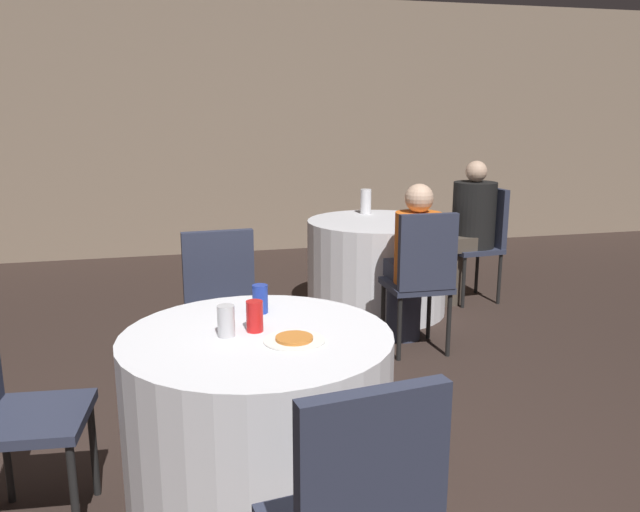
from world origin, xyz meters
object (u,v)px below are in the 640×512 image
(chair_far_east, at_px, (483,234))
(table_far, at_px, (376,266))
(pizza_plate_near, at_px, (294,339))
(chair_near_west, at_px, (1,390))
(person_orange_shirt, at_px, (412,266))
(person_black_shirt, at_px, (466,230))
(chair_near_north, at_px, (222,305))
(table_near, at_px, (259,422))
(chair_far_south, at_px, (422,271))
(soda_can_silver, at_px, (226,321))
(soda_can_red, at_px, (255,316))
(soda_can_blue, at_px, (260,299))
(bottle_far, at_px, (366,201))

(chair_far_east, bearing_deg, table_far, 90.00)
(pizza_plate_near, bearing_deg, chair_far_east, 50.05)
(chair_near_west, height_order, person_orange_shirt, person_orange_shirt)
(chair_near_west, bearing_deg, person_black_shirt, 132.72)
(chair_far_east, distance_m, person_black_shirt, 0.17)
(chair_near_west, xyz_separation_m, chair_near_north, (0.88, 0.86, 0.00))
(table_near, relative_size, chair_far_south, 1.10)
(person_black_shirt, bearing_deg, soda_can_silver, 132.62)
(chair_near_north, xyz_separation_m, chair_far_east, (2.31, 1.48, 0.00))
(person_black_shirt, xyz_separation_m, soda_can_red, (-2.09, -2.38, 0.19))
(table_near, height_order, chair_far_south, chair_far_south)
(pizza_plate_near, bearing_deg, soda_can_blue, 101.39)
(chair_near_west, bearing_deg, soda_can_blue, 105.11)
(table_far, height_order, chair_near_north, chair_near_north)
(chair_far_south, bearing_deg, bottle_far, 89.86)
(table_far, xyz_separation_m, soda_can_red, (-1.28, -2.31, 0.43))
(person_black_shirt, bearing_deg, chair_near_west, 122.61)
(soda_can_blue, bearing_deg, bottle_far, 62.91)
(bottle_far, bearing_deg, table_far, -91.79)
(pizza_plate_near, xyz_separation_m, bottle_far, (1.17, 2.79, 0.10))
(chair_far_south, distance_m, bottle_far, 1.34)
(chair_far_east, height_order, person_orange_shirt, person_orange_shirt)
(table_far, height_order, soda_can_red, soda_can_red)
(chair_near_west, height_order, bottle_far, chair_near_west)
(soda_can_silver, bearing_deg, chair_far_east, 45.70)
(table_near, height_order, person_orange_shirt, person_orange_shirt)
(person_orange_shirt, distance_m, soda_can_silver, 2.09)
(table_near, distance_m, chair_near_north, 0.97)
(soda_can_red, bearing_deg, chair_far_south, 46.64)
(chair_far_south, bearing_deg, chair_near_west, -148.44)
(chair_far_east, xyz_separation_m, bottle_far, (-0.96, 0.26, 0.27))
(soda_can_red, xyz_separation_m, bottle_far, (1.29, 2.65, 0.04))
(chair_far_east, distance_m, soda_can_silver, 3.39)
(table_far, height_order, chair_near_west, chair_near_west)
(chair_near_north, relative_size, soda_can_red, 7.85)
(soda_can_blue, bearing_deg, table_near, -101.40)
(table_near, height_order, chair_far_east, chair_far_east)
(soda_can_red, bearing_deg, soda_can_silver, -164.67)
(table_near, xyz_separation_m, chair_near_west, (-0.94, 0.09, 0.20))
(chair_near_west, height_order, soda_can_blue, chair_near_west)
(bottle_far, bearing_deg, chair_near_north, -127.80)
(person_orange_shirt, distance_m, bottle_far, 1.17)
(chair_far_east, bearing_deg, bottle_far, 69.97)
(table_near, distance_m, bottle_far, 3.02)
(soda_can_silver, bearing_deg, table_near, -2.52)
(chair_far_east, bearing_deg, person_black_shirt, 90.00)
(chair_far_south, bearing_deg, soda_can_red, -132.12)
(chair_far_south, distance_m, person_black_shirt, 1.33)
(table_near, height_order, person_black_shirt, person_black_shirt)
(person_orange_shirt, distance_m, person_black_shirt, 1.19)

